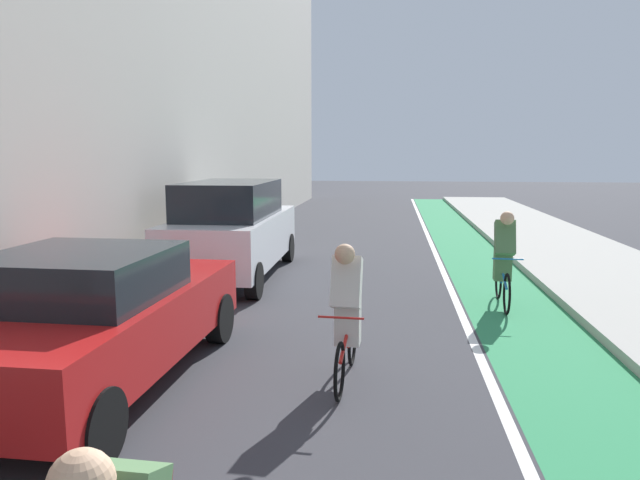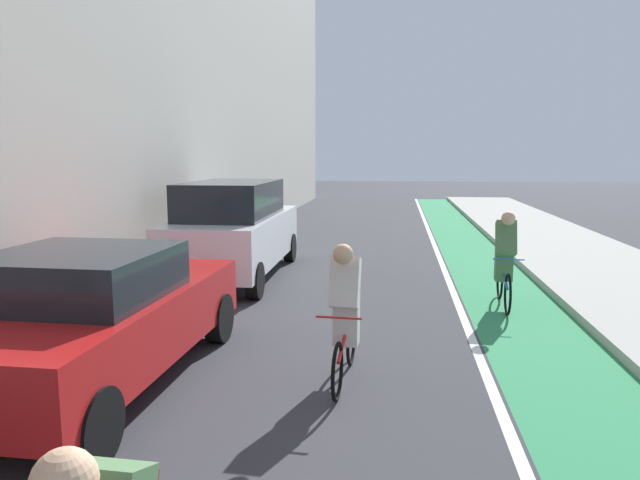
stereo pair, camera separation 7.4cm
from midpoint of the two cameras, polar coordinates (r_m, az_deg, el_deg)
The scene contains 8 objects.
ground_plane at distance 11.92m, azimuth 3.77°, elevation -3.84°, with size 85.64×85.64×0.00m, color #38383D.
bike_lane_paint at distance 14.00m, azimuth 15.63°, elevation -2.28°, with size 1.60×38.93×0.00m, color #2D8451.
lane_divider_stripe at distance 13.90m, azimuth 11.95°, elevation -2.23°, with size 0.12×38.93×0.00m, color white.
sidewalk_right at distance 14.55m, azimuth 25.29°, elevation -2.12°, with size 3.32×38.93×0.14m, color #A8A59E.
parked_sedan_red at distance 6.85m, azimuth -21.24°, elevation -6.91°, with size 2.08×4.34×1.53m.
parked_suv_white at distance 12.04m, azimuth -8.17°, elevation 1.14°, with size 1.92×4.78×1.98m.
cyclist_mid at distance 6.51m, azimuth 2.80°, elevation -6.97°, with size 0.48×1.67×1.59m.
cyclist_trailing at distance 10.13m, azimuth 17.82°, elevation -1.54°, with size 0.48×1.71×1.61m.
Camera 2 is at (0.78, 3.85, 2.53)m, focal length 32.73 mm.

